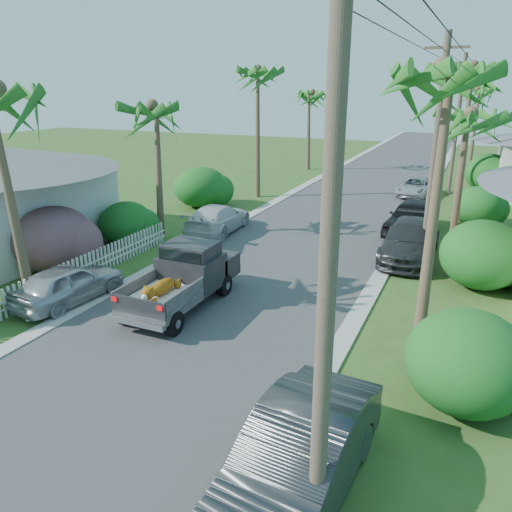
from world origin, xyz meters
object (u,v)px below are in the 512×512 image
at_px(parked_car_lf, 218,219).
at_px(parked_car_rm, 410,241).
at_px(pickup_truck, 187,275).
at_px(utility_pole_b, 435,152).
at_px(parked_car_ln, 68,284).
at_px(palm_r_d, 480,89).
at_px(palm_l_d, 310,93).
at_px(palm_r_a, 451,71).
at_px(parked_car_rf, 412,217).
at_px(parked_car_rd, 416,187).
at_px(utility_pole_d, 466,113).
at_px(palm_l_b, 155,106).
at_px(utility_pole_c, 457,125).
at_px(palm_r_c, 474,66).
at_px(palm_r_b, 469,114).
at_px(utility_pole_a, 327,283).
at_px(palm_l_c, 258,71).
at_px(parked_car_rn, 297,461).

bearing_deg(parked_car_lf, parked_car_rm, 175.40).
distance_m(pickup_truck, utility_pole_b, 10.87).
bearing_deg(parked_car_ln, palm_r_d, -101.32).
distance_m(pickup_truck, palm_l_d, 29.57).
xyz_separation_m(parked_car_rm, palm_r_a, (1.30, -7.25, 6.63)).
relative_size(parked_car_rf, palm_r_a, 0.56).
distance_m(parked_car_rd, utility_pole_d, 17.04).
bearing_deg(pickup_truck, parked_car_rm, 51.30).
bearing_deg(palm_l_b, palm_l_d, 89.22).
bearing_deg(utility_pole_c, palm_r_a, -88.18).
bearing_deg(parked_car_ln, palm_r_c, -110.44).
bearing_deg(palm_r_a, utility_pole_c, 91.82).
bearing_deg(pickup_truck, palm_l_d, 100.33).
bearing_deg(utility_pole_c, palm_l_d, 153.62).
xyz_separation_m(palm_r_b, utility_pole_b, (-1.00, -2.00, -1.35)).
height_order(parked_car_ln, palm_r_b, palm_r_b).
xyz_separation_m(pickup_truck, utility_pole_c, (6.89, 22.60, 3.59)).
bearing_deg(palm_r_a, palm_r_c, 90.29).
bearing_deg(palm_l_b, parked_car_rd, 54.47).
relative_size(parked_car_rd, utility_pole_d, 0.47).
height_order(parked_car_rf, utility_pole_c, utility_pole_c).
xyz_separation_m(parked_car_rd, utility_pole_c, (2.00, 1.44, 4.01)).
bearing_deg(palm_r_c, palm_l_d, 147.79).
relative_size(parked_car_ln, utility_pole_c, 0.45).
bearing_deg(utility_pole_a, parked_car_rm, 92.25).
distance_m(palm_r_a, palm_r_b, 9.12).
relative_size(palm_l_b, palm_l_c, 0.80).
bearing_deg(utility_pole_c, palm_r_c, -73.30).
height_order(palm_l_b, palm_r_d, palm_r_d).
relative_size(parked_car_lf, palm_r_a, 0.56).
bearing_deg(parked_car_rn, utility_pole_a, -48.74).
bearing_deg(palm_r_c, parked_car_ln, -116.73).
xyz_separation_m(parked_car_rn, palm_r_b, (1.60, 16.22, 5.12)).
xyz_separation_m(parked_car_ln, palm_r_d, (11.50, 36.24, 6.05)).
height_order(parked_car_rm, utility_pole_d, utility_pole_d).
distance_m(parked_car_rn, palm_r_d, 41.67).
distance_m(pickup_truck, parked_car_rf, 13.17).
xyz_separation_m(parked_car_rf, utility_pole_a, (1.06, -19.20, 3.78)).
bearing_deg(parked_car_rf, palm_r_c, 86.78).
bearing_deg(palm_l_c, parked_car_ln, -86.86).
height_order(parked_car_rn, palm_r_b, palm_r_b).
bearing_deg(parked_car_rd, palm_r_d, 83.57).
relative_size(parked_car_rn, palm_l_b, 0.68).
bearing_deg(parked_car_ln, pickup_truck, -149.81).
relative_size(utility_pole_b, utility_pole_c, 1.00).
distance_m(palm_r_b, utility_pole_b, 2.61).
bearing_deg(palm_r_a, palm_r_d, 89.66).
height_order(palm_l_c, palm_l_d, palm_l_c).
bearing_deg(utility_pole_c, parked_car_rd, -144.33).
bearing_deg(palm_l_c, parked_car_rn, -64.65).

